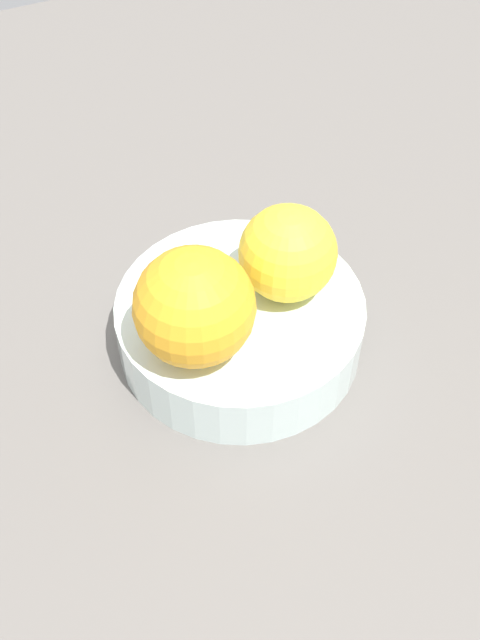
{
  "coord_description": "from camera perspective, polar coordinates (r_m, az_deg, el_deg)",
  "views": [
    {
      "loc": [
        -14.39,
        -30.55,
        41.22
      ],
      "look_at": [
        0.0,
        0.0,
        2.48
      ],
      "focal_mm": 42.62,
      "sensor_mm": 36.0,
      "label": 1
    }
  ],
  "objects": [
    {
      "name": "orange_in_bowl_0",
      "position": [
        0.45,
        -3.45,
        0.98
      ],
      "size": [
        7.42,
        7.42,
        7.42
      ],
      "primitive_type": "sphere",
      "color": "#F9A823",
      "rests_on": "fruit_bowl"
    },
    {
      "name": "fruit_bowl",
      "position": [
        0.52,
        0.0,
        -0.38
      ],
      "size": [
        16.69,
        16.69,
        4.14
      ],
      "color": "silver",
      "rests_on": "ground_plane"
    },
    {
      "name": "ground_plane",
      "position": [
        0.54,
        0.0,
        -2.43
      ],
      "size": [
        110.0,
        110.0,
        2.0
      ],
      "primitive_type": "cube",
      "color": "#66605B"
    },
    {
      "name": "orange_in_bowl_1",
      "position": [
        0.49,
        3.35,
        5.38
      ],
      "size": [
        6.42,
        6.42,
        6.42
      ],
      "primitive_type": "sphere",
      "color": "yellow",
      "rests_on": "fruit_bowl"
    }
  ]
}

